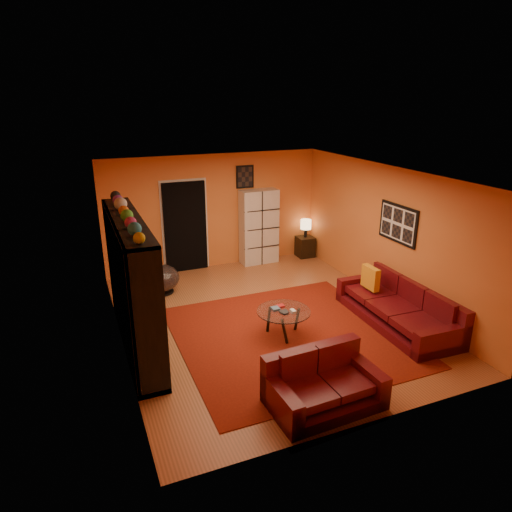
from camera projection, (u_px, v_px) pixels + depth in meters
name	position (u px, v px, depth m)	size (l,w,h in m)	color
floor	(266.00, 319.00, 8.22)	(6.00, 6.00, 0.00)	brown
ceiling	(268.00, 175.00, 7.35)	(6.00, 6.00, 0.00)	white
wall_back	(214.00, 212.00, 10.40)	(6.00, 6.00, 0.00)	orange
wall_front	(373.00, 330.00, 5.17)	(6.00, 6.00, 0.00)	orange
wall_left	(116.00, 271.00, 6.89)	(6.00, 6.00, 0.00)	orange
wall_right	(387.00, 235.00, 8.68)	(6.00, 6.00, 0.00)	orange
rug	(288.00, 336.00, 7.64)	(3.60, 3.60, 0.01)	#63150B
doorway	(185.00, 227.00, 10.21)	(0.95, 0.10, 2.04)	black
wall_art_right	(398.00, 224.00, 8.31)	(0.03, 1.00, 0.70)	black
wall_art_back	(245.00, 177.00, 10.40)	(0.42, 0.03, 0.52)	black
entertainment_unit	(132.00, 284.00, 7.05)	(0.45, 3.00, 2.10)	black
tv	(135.00, 286.00, 7.17)	(0.12, 0.91, 0.52)	black
sofa	(401.00, 308.00, 8.01)	(1.08, 2.47, 0.85)	#4B0A11
loveseat	(321.00, 383.00, 5.91)	(1.47, 0.92, 0.85)	#4B0A11
throw_pillow	(371.00, 278.00, 8.41)	(0.12, 0.42, 0.42)	orange
coffee_table	(284.00, 313.00, 7.53)	(0.90, 0.90, 0.45)	silver
storage_cabinet	(259.00, 227.00, 10.73)	(0.88, 0.39, 1.76)	silver
bowl_chair	(162.00, 278.00, 9.21)	(0.71, 0.71, 0.58)	black
side_table	(305.00, 247.00, 11.34)	(0.40, 0.40, 0.50)	black
table_lamp	(306.00, 225.00, 11.15)	(0.26, 0.26, 0.44)	black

